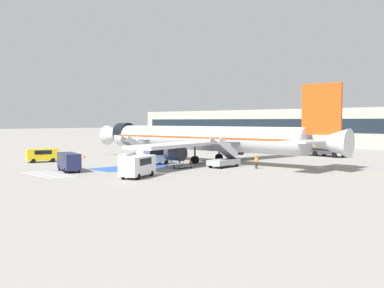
{
  "coord_description": "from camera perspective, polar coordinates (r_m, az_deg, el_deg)",
  "views": [
    {
      "loc": [
        49.85,
        -47.77,
        6.22
      ],
      "look_at": [
        0.13,
        0.54,
        2.64
      ],
      "focal_mm": 42.0,
      "sensor_mm": 36.0,
      "label": 1
    }
  ],
  "objects": [
    {
      "name": "ground_plane",
      "position": [
        69.32,
        -0.39,
        -2.19
      ],
      "size": [
        600.0,
        600.0,
        0.0
      ],
      "primitive_type": "plane",
      "color": "gray"
    },
    {
      "name": "apron_leadline_yellow",
      "position": [
        68.76,
        0.86,
        -2.23
      ],
      "size": [
        79.2,
        7.88,
        0.01
      ],
      "primitive_type": "cube",
      "rotation": [
        0.0,
        0.0,
        1.67
      ],
      "color": "gold",
      "rests_on": "ground_plane"
    },
    {
      "name": "apron_stand_patch_blue",
      "position": [
        60.72,
        -7.39,
        -2.94
      ],
      "size": [
        5.53,
        11.54,
        0.01
      ],
      "primitive_type": "cube",
      "color": "#2856A8",
      "rests_on": "ground_plane"
    },
    {
      "name": "apron_walkway_bar_0",
      "position": [
        58.2,
        -19.44,
        -3.34
      ],
      "size": [
        0.44,
        3.6,
        0.01
      ],
      "primitive_type": "cube",
      "color": "silver",
      "rests_on": "ground_plane"
    },
    {
      "name": "apron_walkway_bar_1",
      "position": [
        57.12,
        -18.93,
        -3.45
      ],
      "size": [
        0.44,
        3.6,
        0.01
      ],
      "primitive_type": "cube",
      "color": "silver",
      "rests_on": "ground_plane"
    },
    {
      "name": "apron_walkway_bar_2",
      "position": [
        56.04,
        -18.41,
        -3.56
      ],
      "size": [
        0.44,
        3.6,
        0.01
      ],
      "primitive_type": "cube",
      "color": "silver",
      "rests_on": "ground_plane"
    },
    {
      "name": "apron_walkway_bar_3",
      "position": [
        54.97,
        -17.86,
        -3.68
      ],
      "size": [
        0.44,
        3.6,
        0.01
      ],
      "primitive_type": "cube",
      "color": "silver",
      "rests_on": "ground_plane"
    },
    {
      "name": "apron_walkway_bar_4",
      "position": [
        53.9,
        -17.3,
        -3.8
      ],
      "size": [
        0.44,
        3.6,
        0.01
      ],
      "primitive_type": "cube",
      "color": "silver",
      "rests_on": "ground_plane"
    },
    {
      "name": "apron_walkway_bar_5",
      "position": [
        52.84,
        -16.71,
        -3.92
      ],
      "size": [
        0.44,
        3.6,
        0.01
      ],
      "primitive_type": "cube",
      "color": "silver",
      "rests_on": "ground_plane"
    },
    {
      "name": "apron_walkway_bar_6",
      "position": [
        51.78,
        -16.09,
        -4.05
      ],
      "size": [
        0.44,
        3.6,
        0.01
      ],
      "primitive_type": "cube",
      "color": "silver",
      "rests_on": "ground_plane"
    },
    {
      "name": "airliner",
      "position": [
        68.1,
        1.3,
        0.72
      ],
      "size": [
        45.24,
        34.66,
        10.86
      ],
      "rotation": [
        0.0,
        0.0,
        1.67
      ],
      "color": "silver",
      "rests_on": "ground_plane"
    },
    {
      "name": "boarding_stairs_forward",
      "position": [
        72.23,
        -7.37,
        -1.23
      ],
      "size": [
        2.65,
        5.39,
        3.92
      ],
      "rotation": [
        0.0,
        0.0,
        0.1
      ],
      "color": "#ADB2BA",
      "rests_on": "ground_plane"
    },
    {
      "name": "boarding_stairs_aft",
      "position": [
        60.33,
        4.08,
        -2.01
      ],
      "size": [
        2.65,
        5.39,
        4.14
      ],
      "rotation": [
        0.0,
        0.0,
        0.1
      ],
      "color": "#ADB2BA",
      "rests_on": "ground_plane"
    },
    {
      "name": "fuel_tanker",
      "position": [
        82.25,
        16.31,
        -0.19
      ],
      "size": [
        9.35,
        3.97,
        3.67
      ],
      "rotation": [
        0.0,
        0.0,
        -1.74
      ],
      "color": "#38383D",
      "rests_on": "ground_plane"
    },
    {
      "name": "service_van_0",
      "position": [
        49.59,
        -6.92,
        -2.63
      ],
      "size": [
        3.99,
        5.5,
        2.37
      ],
      "rotation": [
        0.0,
        0.0,
        3.58
      ],
      "color": "silver",
      "rests_on": "ground_plane"
    },
    {
      "name": "service_van_1",
      "position": [
        71.15,
        -18.5,
        -1.23
      ],
      "size": [
        3.23,
        4.91,
        2.02
      ],
      "rotation": [
        0.0,
        0.0,
        6.0
      ],
      "color": "yellow",
      "rests_on": "ground_plane"
    },
    {
      "name": "service_van_2",
      "position": [
        63.97,
        -4.82,
        -1.37
      ],
      "size": [
        2.24,
        4.95,
        2.37
      ],
      "rotation": [
        0.0,
        0.0,
        3.05
      ],
      "color": "silver",
      "rests_on": "ground_plane"
    },
    {
      "name": "service_van_3",
      "position": [
        57.16,
        -15.37,
        -2.03
      ],
      "size": [
        5.45,
        3.1,
        2.27
      ],
      "rotation": [
        0.0,
        0.0,
        4.44
      ],
      "color": "#1E234C",
      "rests_on": "ground_plane"
    },
    {
      "name": "baggage_cart",
      "position": [
        59.13,
        -1.22,
        -2.83
      ],
      "size": [
        1.98,
        2.84,
        0.87
      ],
      "rotation": [
        0.0,
        0.0,
        0.2
      ],
      "color": "gray",
      "rests_on": "ground_plane"
    },
    {
      "name": "ground_crew_0",
      "position": [
        67.84,
        -2.62,
        -1.47
      ],
      "size": [
        0.48,
        0.36,
        1.71
      ],
      "rotation": [
        0.0,
        0.0,
        3.49
      ],
      "color": "black",
      "rests_on": "ground_plane"
    },
    {
      "name": "ground_crew_1",
      "position": [
        58.87,
        8.19,
        -2.13
      ],
      "size": [
        0.46,
        0.29,
        1.77
      ],
      "rotation": [
        0.0,
        0.0,
        3.28
      ],
      "color": "#2D2D33",
      "rests_on": "ground_plane"
    },
    {
      "name": "ground_crew_2",
      "position": [
        69.24,
        -4.65,
        -1.4
      ],
      "size": [
        0.47,
        0.46,
        1.69
      ],
      "rotation": [
        0.0,
        0.0,
        3.91
      ],
      "color": "black",
      "rests_on": "ground_plane"
    },
    {
      "name": "ground_crew_3",
      "position": [
        65.58,
        -1.58,
        -1.54
      ],
      "size": [
        0.29,
        0.46,
        1.85
      ],
      "rotation": [
        0.0,
        0.0,
        4.85
      ],
      "color": "#191E38",
      "rests_on": "ground_plane"
    },
    {
      "name": "traffic_cone_0",
      "position": [
        60.29,
        -3.24,
        -2.73
      ],
      "size": [
        0.45,
        0.45,
        0.5
      ],
      "color": "orange",
      "rests_on": "ground_plane"
    },
    {
      "name": "traffic_cone_1",
      "position": [
        76.93,
        -13.59,
        -1.51
      ],
      "size": [
        0.62,
        0.62,
        0.68
      ],
      "color": "orange",
      "rests_on": "ground_plane"
    },
    {
      "name": "traffic_cone_2",
      "position": [
        65.45,
        -0.19,
        -2.23
      ],
      "size": [
        0.54,
        0.54,
        0.6
      ],
      "color": "orange",
      "rests_on": "ground_plane"
    },
    {
      "name": "terminal_building",
      "position": [
        118.88,
        16.33,
        2.07
      ],
      "size": [
        127.67,
        12.1,
        9.24
      ],
      "color": "#B2AD9E",
      "rests_on": "ground_plane"
    }
  ]
}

